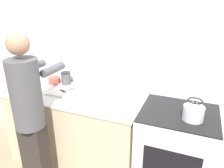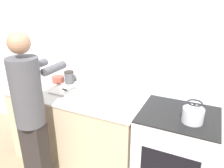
# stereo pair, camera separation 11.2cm
# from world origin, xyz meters

# --- Properties ---
(wall_back) EXTENTS (8.00, 0.05, 2.60)m
(wall_back) POSITION_xyz_m (0.00, 0.74, 1.30)
(wall_back) COLOR silver
(wall_back) RESTS_ON ground_plane
(counter) EXTENTS (1.60, 0.70, 0.91)m
(counter) POSITION_xyz_m (-0.37, 0.34, 0.45)
(counter) COLOR #C6B28E
(counter) RESTS_ON ground_plane
(oven) EXTENTS (0.72, 0.63, 0.93)m
(oven) POSITION_xyz_m (0.80, 0.31, 0.47)
(oven) COLOR silver
(oven) RESTS_ON ground_plane
(person) EXTENTS (0.32, 0.57, 1.69)m
(person) POSITION_xyz_m (-0.52, -0.22, 0.93)
(person) COLOR #2D2826
(person) RESTS_ON ground_plane
(cutting_board) EXTENTS (0.34, 0.18, 0.02)m
(cutting_board) POSITION_xyz_m (-0.52, 0.30, 0.92)
(cutting_board) COLOR silver
(cutting_board) RESTS_ON counter
(knife) EXTENTS (0.24, 0.09, 0.01)m
(knife) POSITION_xyz_m (-0.48, 0.33, 0.93)
(knife) COLOR silver
(knife) RESTS_ON cutting_board
(kettle) EXTENTS (0.18, 0.18, 0.19)m
(kettle) POSITION_xyz_m (0.92, 0.23, 1.02)
(kettle) COLOR silver
(kettle) RESTS_ON oven
(bowl_prep) EXTENTS (0.16, 0.16, 0.08)m
(bowl_prep) POSITION_xyz_m (-1.03, 0.15, 0.95)
(bowl_prep) COLOR brown
(bowl_prep) RESTS_ON counter
(bowl_mixing) EXTENTS (0.15, 0.15, 0.08)m
(bowl_mixing) POSITION_xyz_m (-0.81, 0.56, 0.95)
(bowl_mixing) COLOR #9E4738
(bowl_mixing) RESTS_ON counter
(canister_jar) EXTENTS (0.12, 0.12, 0.16)m
(canister_jar) POSITION_xyz_m (-0.64, 0.59, 0.99)
(canister_jar) COLOR #4C4C51
(canister_jar) RESTS_ON counter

